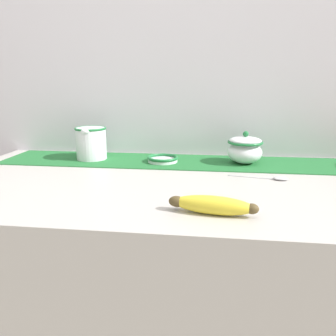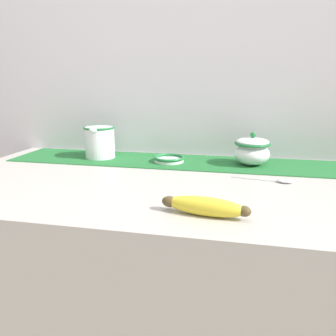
# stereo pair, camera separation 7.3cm
# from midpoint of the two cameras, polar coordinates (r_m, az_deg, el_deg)

# --- Properties ---
(countertop) EXTENTS (1.49, 0.72, 0.94)m
(countertop) POSITION_cam_midpoint_polar(r_m,az_deg,el_deg) (1.19, 0.67, -24.46)
(countertop) COLOR #B7B2AD
(countertop) RESTS_ON ground_plane
(back_wall) EXTENTS (2.29, 0.04, 2.40)m
(back_wall) POSITION_cam_midpoint_polar(r_m,az_deg,el_deg) (1.30, 2.71, 13.83)
(back_wall) COLOR silver
(back_wall) RESTS_ON ground_plane
(table_runner) EXTENTS (1.37, 0.24, 0.00)m
(table_runner) POSITION_cam_midpoint_polar(r_m,az_deg,el_deg) (1.18, 1.99, 1.05)
(table_runner) COLOR #236B33
(table_runner) RESTS_ON countertop
(cream_pitcher) EXTENTS (0.12, 0.14, 0.12)m
(cream_pitcher) POSITION_cam_midpoint_polar(r_m,az_deg,el_deg) (1.26, -14.85, 4.37)
(cream_pitcher) COLOR white
(cream_pitcher) RESTS_ON countertop
(sugar_bowl) EXTENTS (0.12, 0.12, 0.11)m
(sugar_bowl) POSITION_cam_midpoint_polar(r_m,az_deg,el_deg) (1.17, 11.52, 3.22)
(sugar_bowl) COLOR white
(sugar_bowl) RESTS_ON countertop
(small_dish) EXTENTS (0.11, 0.11, 0.02)m
(small_dish) POSITION_cam_midpoint_polar(r_m,az_deg,el_deg) (1.18, -2.69, 1.57)
(small_dish) COLOR white
(small_dish) RESTS_ON countertop
(banana) EXTENTS (0.20, 0.07, 0.04)m
(banana) POSITION_cam_midpoint_polar(r_m,az_deg,el_deg) (0.72, 4.87, -6.47)
(banana) COLOR yellow
(banana) RESTS_ON countertop
(spoon) EXTENTS (0.18, 0.05, 0.01)m
(spoon) POSITION_cam_midpoint_polar(r_m,az_deg,el_deg) (1.01, 16.53, -1.74)
(spoon) COLOR silver
(spoon) RESTS_ON countertop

